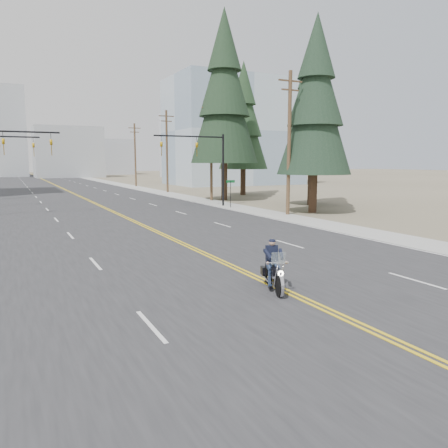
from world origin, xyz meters
TOP-DOWN VIEW (x-y plane):
  - ground_plane at (0.00, 0.00)m, footprint 400.00×400.00m
  - road at (0.00, 70.00)m, footprint 20.00×200.00m
  - sidewalk_right at (11.50, 70.00)m, footprint 3.00×200.00m
  - traffic_mast_right at (8.98, 32.00)m, footprint 7.10×0.26m
  - street_sign at (10.80, 30.00)m, footprint 0.90×0.06m
  - utility_pole_b at (12.50, 23.00)m, footprint 2.20×0.30m
  - utility_pole_c at (12.50, 38.00)m, footprint 2.20×0.30m
  - utility_pole_d at (12.50, 53.00)m, footprint 2.20×0.30m
  - utility_pole_e at (12.50, 70.00)m, footprint 2.20×0.30m
  - glass_building at (32.00, 70.00)m, footprint 24.00×16.00m
  - haze_bldg_b at (8.00, 125.00)m, footprint 18.00×14.00m
  - haze_bldg_c at (40.00, 110.00)m, footprint 16.00×12.00m
  - haze_bldg_e at (25.00, 150.00)m, footprint 14.00×14.00m
  - motorcyclist at (-0.27, 5.39)m, footprint 1.61×2.39m
  - conifer_near at (15.31, 23.33)m, footprint 6.21×6.21m
  - conifer_mid at (19.45, 28.96)m, footprint 6.33×6.33m
  - conifer_tall at (14.08, 37.92)m, footprint 7.56×7.56m
  - conifer_far at (19.74, 43.73)m, footprint 6.38×6.38m

SIDE VIEW (x-z plane):
  - ground_plane at x=0.00m, z-range 0.00..0.00m
  - road at x=0.00m, z-range 0.00..0.01m
  - sidewalk_right at x=11.50m, z-range 0.00..0.01m
  - motorcyclist at x=-0.27m, z-range 0.00..1.72m
  - street_sign at x=10.80m, z-range 0.49..3.12m
  - traffic_mast_right at x=8.98m, z-range 1.44..8.44m
  - utility_pole_c at x=12.50m, z-range 0.23..11.23m
  - utility_pole_e at x=12.50m, z-range 0.23..11.23m
  - utility_pole_b at x=12.50m, z-range 0.23..11.73m
  - utility_pole_d at x=12.50m, z-range 0.23..11.73m
  - haze_bldg_e at x=25.00m, z-range 0.00..12.00m
  - haze_bldg_b at x=8.00m, z-range 0.00..14.00m
  - haze_bldg_c at x=40.00m, z-range 0.00..18.00m
  - conifer_near at x=15.31m, z-range 1.22..17.65m
  - conifer_mid at x=19.45m, z-range 1.25..18.13m
  - conifer_far at x=19.74m, z-range 1.26..18.34m
  - glass_building at x=32.00m, z-range 0.00..20.00m
  - conifer_tall at x=14.08m, z-range 1.56..22.56m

